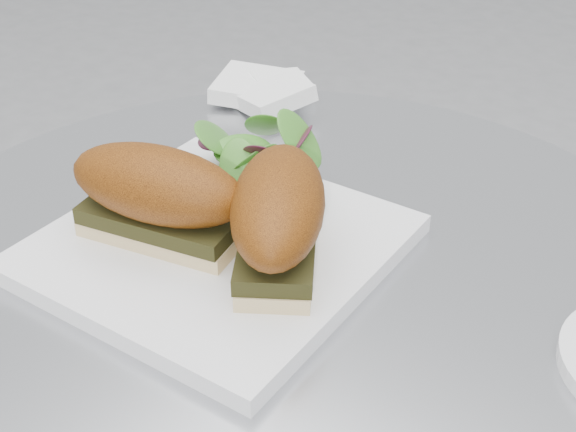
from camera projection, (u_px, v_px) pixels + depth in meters
name	position (u px, v px, depth m)	size (l,w,h in m)	color
plate	(217.00, 247.00, 0.66)	(0.26, 0.26, 0.02)	white
sandwich_left	(158.00, 194.00, 0.64)	(0.17, 0.10, 0.08)	#FAD49C
sandwich_right	(278.00, 214.00, 0.61)	(0.15, 0.17, 0.08)	#FAD49C
salad	(255.00, 166.00, 0.71)	(0.13, 0.13, 0.05)	#56902F
napkin	(266.00, 97.00, 0.91)	(0.12, 0.12, 0.02)	white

